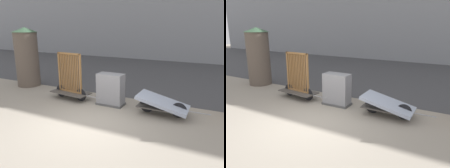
# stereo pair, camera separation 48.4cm
# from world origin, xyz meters

# --- Properties ---
(ground_plane) EXTENTS (60.00, 60.00, 0.00)m
(ground_plane) POSITION_xyz_m (0.00, 0.00, 0.00)
(ground_plane) COLOR gray
(road_strip) EXTENTS (56.00, 10.93, 0.01)m
(road_strip) POSITION_xyz_m (0.00, 8.51, 0.00)
(road_strip) COLOR #424244
(road_strip) RESTS_ON ground_plane
(bike_cart_with_bedframe) EXTENTS (2.46, 0.96, 1.97)m
(bike_cart_with_bedframe) POSITION_xyz_m (-1.97, 1.86, 0.66)
(bike_cart_with_bedframe) COLOR #4C4742
(bike_cart_with_bedframe) RESTS_ON ground_plane
(bike_cart_with_mattress) EXTENTS (2.45, 1.00, 0.71)m
(bike_cart_with_mattress) POSITION_xyz_m (1.98, 1.86, 0.41)
(bike_cart_with_mattress) COLOR #4C4742
(bike_cart_with_mattress) RESTS_ON ground_plane
(utility_cabinet) EXTENTS (1.08, 0.59, 1.26)m
(utility_cabinet) POSITION_xyz_m (-0.11, 1.97, 0.59)
(utility_cabinet) COLOR #4C4C4C
(utility_cabinet) RESTS_ON ground_plane
(advertising_column) EXTENTS (1.29, 1.29, 2.97)m
(advertising_column) POSITION_xyz_m (-5.27, 2.70, 1.51)
(advertising_column) COLOR brown
(advertising_column) RESTS_ON ground_plane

